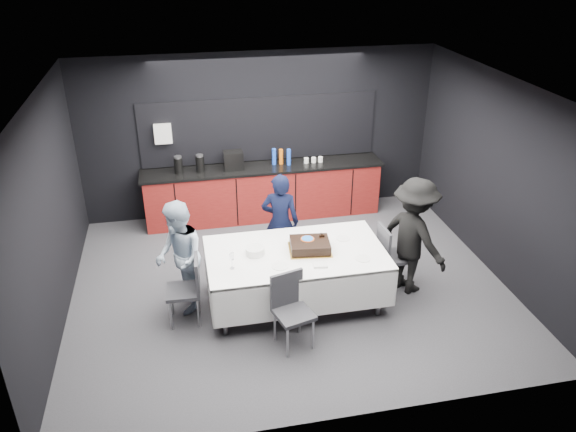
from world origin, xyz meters
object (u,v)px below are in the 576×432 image
at_px(cake_assembly, 310,245).
at_px(chair_right, 390,252).
at_px(plate_stack, 255,251).
at_px(person_right, 413,236).
at_px(party_table, 296,261).
at_px(chair_left, 189,285).
at_px(chair_near, 291,305).
at_px(person_left, 179,258).
at_px(champagne_flute, 232,257).
at_px(person_center, 280,222).

distance_m(cake_assembly, chair_right, 1.22).
bearing_deg(plate_stack, person_right, -1.17).
distance_m(cake_assembly, person_right, 1.43).
xyz_separation_m(party_table, chair_left, (-1.40, -0.13, -0.11)).
bearing_deg(chair_right, chair_left, -174.75).
relative_size(chair_near, person_left, 0.60).
distance_m(champagne_flute, person_center, 1.42).
relative_size(chair_near, person_center, 0.62).
bearing_deg(chair_near, person_right, 23.04).
distance_m(party_table, chair_right, 1.38).
height_order(champagne_flute, chair_left, champagne_flute).
bearing_deg(person_right, party_table, 64.08).
height_order(champagne_flute, chair_near, champagne_flute).
xyz_separation_m(party_table, person_center, (-0.03, 0.91, 0.11)).
height_order(chair_left, chair_right, same).
relative_size(party_table, chair_near, 2.51).
height_order(chair_near, person_left, person_left).
relative_size(cake_assembly, plate_stack, 2.42).
bearing_deg(person_center, plate_stack, 77.50).
height_order(champagne_flute, person_left, person_left).
relative_size(plate_stack, person_center, 0.16).
relative_size(plate_stack, chair_right, 0.27).
height_order(cake_assembly, plate_stack, cake_assembly).
xyz_separation_m(plate_stack, person_left, (-0.96, 0.13, -0.06)).
height_order(plate_stack, person_left, person_left).
relative_size(chair_near, person_right, 0.56).
distance_m(plate_stack, chair_near, 0.93).
relative_size(chair_right, person_center, 0.62).
bearing_deg(champagne_flute, chair_left, 168.91).
bearing_deg(plate_stack, party_table, -4.64).
height_order(chair_left, chair_near, same).
bearing_deg(person_center, person_right, 168.53).
xyz_separation_m(plate_stack, chair_near, (0.29, -0.83, -0.30)).
distance_m(plate_stack, person_center, 1.00).
bearing_deg(cake_assembly, party_table, -178.36).
relative_size(party_table, plate_stack, 9.46).
xyz_separation_m(person_center, person_right, (1.65, -0.91, 0.08)).
xyz_separation_m(party_table, person_right, (1.62, -0.00, 0.19)).
bearing_deg(chair_right, chair_near, -150.17).
xyz_separation_m(chair_left, person_right, (3.02, 0.12, 0.29)).
xyz_separation_m(cake_assembly, person_center, (-0.22, 0.90, -0.10)).
xyz_separation_m(champagne_flute, person_center, (0.82, 1.14, -0.19)).
height_order(cake_assembly, person_center, person_center).
xyz_separation_m(cake_assembly, chair_near, (-0.42, -0.79, -0.31)).
height_order(plate_stack, person_center, person_center).
distance_m(chair_right, person_center, 1.61).
bearing_deg(chair_left, person_center, 37.11).
xyz_separation_m(plate_stack, chair_right, (1.89, 0.09, -0.30)).
distance_m(chair_near, person_center, 1.72).
relative_size(champagne_flute, person_center, 0.15).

